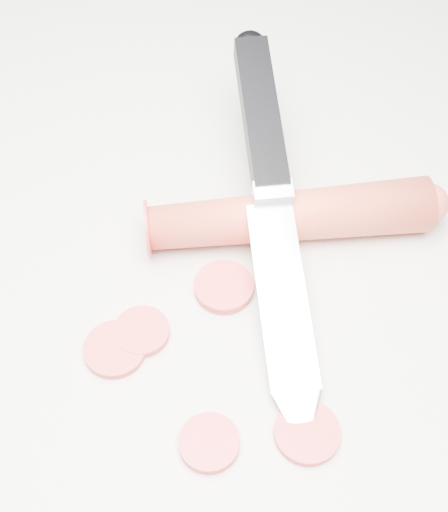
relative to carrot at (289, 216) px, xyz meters
The scene contains 8 objects.
ground 0.07m from the carrot, 84.14° to the right, with size 2.40×2.40×0.00m, color beige.
carrot is the anchor object (origin of this frame).
carrot_slice_0 0.07m from the carrot, 101.42° to the right, with size 0.04×0.04×0.01m, color red.
carrot_slice_1 0.16m from the carrot, 77.19° to the right, with size 0.03×0.03×0.01m, color red.
carrot_slice_2 0.14m from the carrot, 56.74° to the right, with size 0.04×0.04×0.01m, color red.
carrot_slice_3 0.14m from the carrot, 108.57° to the right, with size 0.04×0.04×0.01m, color red.
carrot_slice_4 0.12m from the carrot, 108.34° to the right, with size 0.03×0.03×0.01m, color red.
kitchen_knife 0.03m from the carrot, 94.02° to the right, with size 0.20×0.24×0.08m, color silver, non-canonical shape.
Camera 1 is at (0.11, -0.21, 0.39)m, focal length 50.00 mm.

